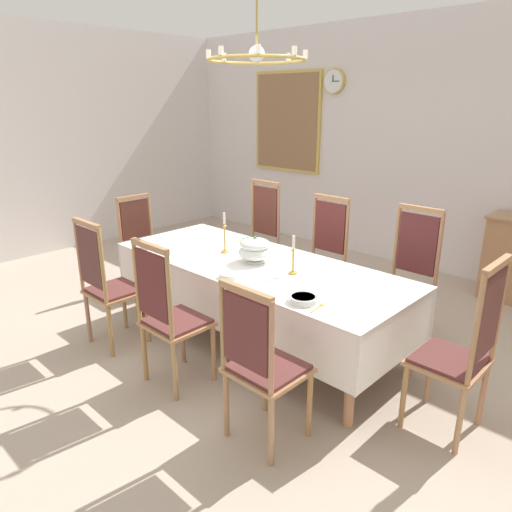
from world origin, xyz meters
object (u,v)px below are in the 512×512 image
(chair_south_a, at_px, (107,283))
(bowl_far_left, at_px, (229,275))
(framed_painting, at_px, (287,122))
(mounted_clock, at_px, (334,81))
(bowl_near_right, at_px, (250,241))
(chair_north_a, at_px, (258,236))
(chair_south_c, at_px, (261,362))
(bowl_near_left, at_px, (303,299))
(spoon_secondary, at_px, (243,239))
(spoon_primary, at_px, (320,306))
(candlestick_west, at_px, (225,236))
(chair_south_b, at_px, (169,314))
(chair_head_west, at_px, (143,242))
(bowl_far_right, at_px, (151,245))
(soup_tureen, at_px, (255,249))
(chair_head_east, at_px, (462,349))
(candlestick_east, at_px, (293,259))
(chair_north_b, at_px, (322,255))
(chandelier, at_px, (257,59))
(chair_north_c, at_px, (408,276))
(dining_table, at_px, (257,270))

(chair_south_a, height_order, bowl_far_left, chair_south_a)
(framed_painting, bearing_deg, mounted_clock, -0.64)
(bowl_near_right, bearing_deg, chair_north_a, 127.11)
(framed_painting, bearing_deg, chair_south_c, -51.27)
(chair_north_a, distance_m, bowl_near_left, 2.13)
(spoon_secondary, bearing_deg, bowl_far_left, -50.61)
(spoon_primary, bearing_deg, candlestick_west, 157.79)
(chair_south_b, relative_size, candlestick_west, 3.11)
(chair_north_a, distance_m, chair_head_west, 1.27)
(chair_south_b, distance_m, bowl_far_right, 1.18)
(soup_tureen, relative_size, spoon_secondary, 1.61)
(chair_south_a, distance_m, bowl_far_left, 1.11)
(chair_head_east, bearing_deg, framed_painting, 53.52)
(soup_tureen, bearing_deg, chair_north_a, 132.52)
(chair_south_b, distance_m, bowl_near_left, 0.98)
(chair_south_c, bearing_deg, soup_tureen, 135.48)
(chair_south_c, xyz_separation_m, candlestick_east, (-0.52, 0.92, 0.30))
(chair_north_b, relative_size, bowl_near_left, 5.85)
(bowl_near_right, relative_size, framed_painting, 0.12)
(chair_north_b, bearing_deg, chandelier, 89.62)
(spoon_primary, bearing_deg, chair_south_b, -155.40)
(soup_tureen, distance_m, chandelier, 1.49)
(chair_north_c, height_order, candlestick_east, chair_north_c)
(bowl_near_right, bearing_deg, chair_head_east, -9.54)
(mounted_clock, xyz_separation_m, chandelier, (1.29, -2.84, 0.05))
(bowl_near_left, height_order, chandelier, chandelier)
(bowl_near_left, relative_size, framed_painting, 0.14)
(chair_south_b, bearing_deg, spoon_primary, 31.85)
(chair_north_a, xyz_separation_m, spoon_primary, (1.80, -1.28, 0.14))
(dining_table, relative_size, chandelier, 3.54)
(soup_tureen, relative_size, candlestick_west, 0.78)
(chair_south_a, bearing_deg, bowl_near_left, 18.07)
(chair_north_a, height_order, chair_south_c, chair_north_a)
(chair_head_east, height_order, bowl_near_right, chair_head_east)
(chair_south_a, xyz_separation_m, bowl_far_right, (-0.14, 0.56, 0.18))
(chair_north_c, xyz_separation_m, bowl_near_right, (-1.36, -0.56, 0.16))
(chair_south_c, bearing_deg, bowl_far_right, 164.02)
(chair_north_b, xyz_separation_m, candlestick_east, (0.39, -0.93, 0.27))
(chandelier, bearing_deg, bowl_near_right, 140.49)
(chair_head_west, bearing_deg, spoon_secondary, 108.58)
(chair_south_b, bearing_deg, candlestick_east, 67.11)
(chair_south_b, distance_m, chair_south_c, 0.91)
(chair_north_a, distance_m, candlestick_west, 1.08)
(chair_south_c, relative_size, chair_head_west, 1.01)
(candlestick_west, bearing_deg, chair_north_c, 35.24)
(chair_south_a, height_order, chair_north_b, chair_north_b)
(chair_head_east, xyz_separation_m, bowl_near_right, (-2.19, 0.37, 0.16))
(bowl_far_left, bearing_deg, chair_north_a, 125.88)
(chair_south_a, bearing_deg, dining_table, 46.72)
(chair_north_b, relative_size, chair_head_east, 0.97)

